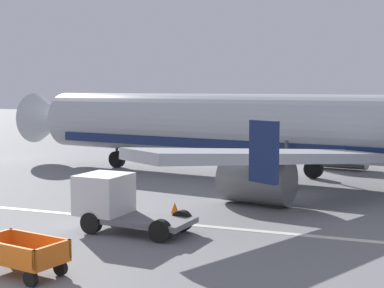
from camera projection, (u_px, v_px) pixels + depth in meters
name	position (u px, v px, depth m)	size (l,w,h in m)	color
apron_stripe	(151.00, 221.00, 23.47)	(120.00, 0.36, 0.01)	silver
airplane	(277.00, 128.00, 33.27)	(37.58, 30.32, 11.34)	#B2B7BC
baggage_cart_third_in_row	(22.00, 255.00, 16.70)	(3.63, 1.83, 1.07)	orange
service_truck_beside_carts	(115.00, 201.00, 21.98)	(4.49, 2.25, 2.10)	slate
traffic_cone_near_plane	(175.00, 209.00, 24.61)	(0.42, 0.42, 0.55)	orange
traffic_cone_by_carts	(103.00, 197.00, 27.22)	(0.44, 0.44, 0.58)	orange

